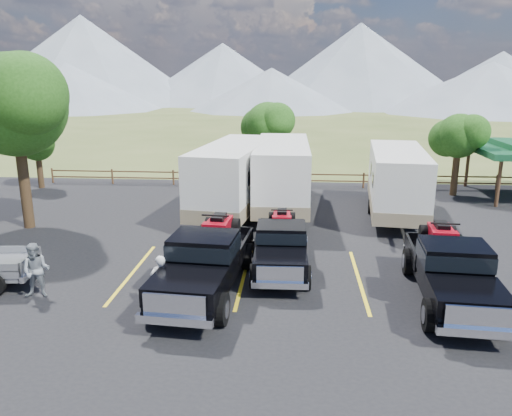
# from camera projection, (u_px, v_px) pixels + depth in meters

# --- Properties ---
(ground) EXTENTS (320.00, 320.00, 0.00)m
(ground) POSITION_uv_depth(u_px,v_px,m) (302.00, 337.00, 13.54)
(ground) COLOR #425423
(ground) RESTS_ON ground
(asphalt_lot) EXTENTS (44.00, 34.00, 0.04)m
(asphalt_lot) POSITION_uv_depth(u_px,v_px,m) (301.00, 290.00, 16.42)
(asphalt_lot) COLOR black
(asphalt_lot) RESTS_ON ground
(stall_lines) EXTENTS (12.12, 5.50, 0.01)m
(stall_lines) POSITION_uv_depth(u_px,v_px,m) (301.00, 278.00, 17.38)
(stall_lines) COLOR yellow
(stall_lines) RESTS_ON asphalt_lot
(tree_big_nw) EXTENTS (5.54, 5.18, 7.84)m
(tree_big_nw) POSITION_uv_depth(u_px,v_px,m) (14.00, 105.00, 21.71)
(tree_big_nw) COLOR #311F13
(tree_big_nw) RESTS_ON ground
(tree_ne_a) EXTENTS (3.11, 2.92, 4.76)m
(tree_ne_a) POSITION_uv_depth(u_px,v_px,m) (458.00, 136.00, 28.34)
(tree_ne_a) COLOR #311F13
(tree_ne_a) RESTS_ON ground
(tree_north) EXTENTS (3.46, 3.24, 5.25)m
(tree_north) POSITION_uv_depth(u_px,v_px,m) (267.00, 125.00, 31.00)
(tree_north) COLOR #311F13
(tree_north) RESTS_ON ground
(tree_nw_small) EXTENTS (2.59, 2.43, 3.85)m
(tree_nw_small) POSITION_uv_depth(u_px,v_px,m) (37.00, 144.00, 30.39)
(tree_nw_small) COLOR #311F13
(tree_nw_small) RESTS_ON ground
(rail_fence) EXTENTS (36.12, 0.12, 1.00)m
(rail_fence) POSITION_uv_depth(u_px,v_px,m) (331.00, 178.00, 31.04)
(rail_fence) COLOR #523723
(rail_fence) RESTS_ON ground
(mountain_range) EXTENTS (209.00, 71.00, 20.00)m
(mountain_range) POSITION_uv_depth(u_px,v_px,m) (264.00, 69.00, 114.06)
(mountain_range) COLOR gray
(mountain_range) RESTS_ON ground
(rig_left) EXTENTS (2.76, 6.75, 2.20)m
(rig_left) POSITION_uv_depth(u_px,v_px,m) (206.00, 259.00, 16.17)
(rig_left) COLOR black
(rig_left) RESTS_ON asphalt_lot
(rig_center) EXTENTS (2.07, 5.68, 1.89)m
(rig_center) POSITION_uv_depth(u_px,v_px,m) (281.00, 243.00, 18.15)
(rig_center) COLOR black
(rig_center) RESTS_ON asphalt_lot
(rig_right) EXTENTS (2.61, 6.51, 2.13)m
(rig_right) POSITION_uv_depth(u_px,v_px,m) (451.00, 268.00, 15.50)
(rig_right) COLOR black
(rig_right) RESTS_ON asphalt_lot
(trailer_left) EXTENTS (3.75, 10.25, 3.54)m
(trailer_left) POSITION_uv_depth(u_px,v_px,m) (234.00, 178.00, 24.76)
(trailer_left) COLOR white
(trailer_left) RESTS_ON asphalt_lot
(trailer_center) EXTENTS (2.73, 10.12, 3.52)m
(trailer_center) POSITION_uv_depth(u_px,v_px,m) (282.00, 176.00, 25.48)
(trailer_center) COLOR white
(trailer_center) RESTS_ON asphalt_lot
(trailer_right) EXTENTS (3.31, 9.59, 3.31)m
(trailer_right) POSITION_uv_depth(u_px,v_px,m) (397.00, 182.00, 24.44)
(trailer_right) COLOR white
(trailer_right) RESTS_ON asphalt_lot
(person_a) EXTENTS (0.72, 0.62, 1.67)m
(person_a) POSITION_uv_depth(u_px,v_px,m) (161.00, 282.00, 14.98)
(person_a) COLOR silver
(person_a) RESTS_ON asphalt_lot
(person_b) EXTENTS (0.95, 0.79, 1.78)m
(person_b) POSITION_uv_depth(u_px,v_px,m) (36.00, 270.00, 15.70)
(person_b) COLOR gray
(person_b) RESTS_ON asphalt_lot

